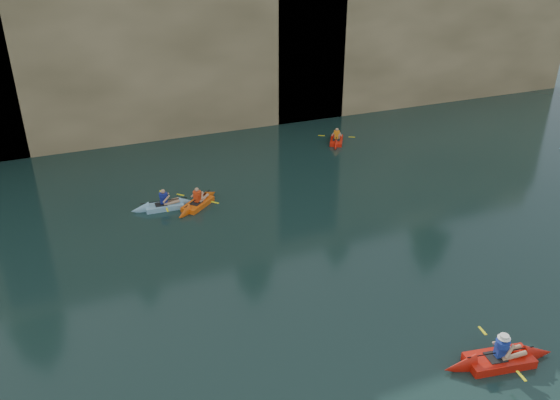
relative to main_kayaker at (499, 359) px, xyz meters
name	(u,v)px	position (x,y,z in m)	size (l,w,h in m)	color
ground	(282,354)	(-5.93, 3.00, -0.18)	(160.00, 160.00, 0.00)	black
cliff	(117,26)	(-5.93, 33.00, 5.82)	(70.00, 16.00, 12.00)	tan
cliff_slab_center	(168,45)	(-3.93, 25.60, 5.52)	(24.00, 2.40, 11.40)	tan
cliff_slab_east	(429,37)	(16.07, 25.60, 4.74)	(26.00, 2.40, 9.84)	tan
sea_cave_center	(79,123)	(-9.93, 24.95, 1.42)	(3.50, 1.00, 3.20)	black
sea_cave_east	(289,90)	(4.07, 24.95, 2.07)	(5.00, 1.00, 4.50)	black
main_kayaker	(499,359)	(0.00, 0.00, 0.00)	(3.75, 2.44, 1.36)	red
kayaker_orange	(198,203)	(-5.55, 14.20, -0.03)	(2.90, 2.66, 1.22)	#E5570E
kayaker_ltblue_near	(164,206)	(-7.09, 14.59, -0.03)	(3.20, 2.45, 1.25)	#82B8DA
kayaker_red_far	(336,140)	(5.04, 19.62, -0.04)	(2.29, 3.11, 1.18)	red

